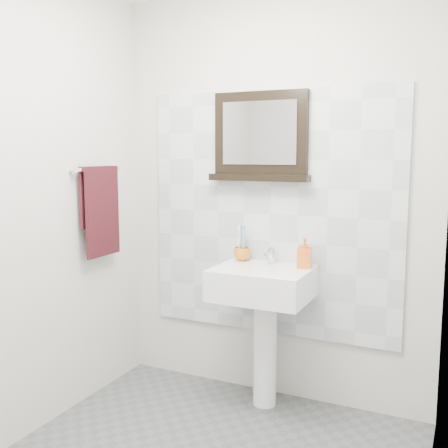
{
  "coord_description": "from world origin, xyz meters",
  "views": [
    {
      "loc": [
        1.11,
        -1.92,
        1.52
      ],
      "look_at": [
        -0.06,
        0.55,
        1.15
      ],
      "focal_mm": 42.0,
      "sensor_mm": 36.0,
      "label": 1
    }
  ],
  "objects_px": {
    "framed_mirror": "(260,139)",
    "hand_towel": "(100,204)",
    "toothbrush_cup": "(242,254)",
    "pedestal_sink": "(263,298)",
    "soap_dispenser": "(305,253)"
  },
  "relations": [
    {
      "from": "framed_mirror",
      "to": "hand_towel",
      "type": "distance_m",
      "value": 1.05
    },
    {
      "from": "toothbrush_cup",
      "to": "hand_towel",
      "type": "height_order",
      "value": "hand_towel"
    },
    {
      "from": "pedestal_sink",
      "to": "toothbrush_cup",
      "type": "height_order",
      "value": "pedestal_sink"
    },
    {
      "from": "framed_mirror",
      "to": "hand_towel",
      "type": "xyz_separation_m",
      "value": [
        -0.88,
        -0.43,
        -0.39
      ]
    },
    {
      "from": "pedestal_sink",
      "to": "soap_dispenser",
      "type": "height_order",
      "value": "soap_dispenser"
    },
    {
      "from": "soap_dispenser",
      "to": "framed_mirror",
      "type": "distance_m",
      "value": 0.74
    },
    {
      "from": "framed_mirror",
      "to": "hand_towel",
      "type": "bearing_deg",
      "value": -154.2
    },
    {
      "from": "pedestal_sink",
      "to": "hand_towel",
      "type": "xyz_separation_m",
      "value": [
        -0.98,
        -0.24,
        0.54
      ]
    },
    {
      "from": "hand_towel",
      "to": "pedestal_sink",
      "type": "bearing_deg",
      "value": 13.76
    },
    {
      "from": "pedestal_sink",
      "to": "framed_mirror",
      "type": "relative_size",
      "value": 1.53
    },
    {
      "from": "toothbrush_cup",
      "to": "hand_towel",
      "type": "xyz_separation_m",
      "value": [
        -0.79,
        -0.37,
        0.31
      ]
    },
    {
      "from": "hand_towel",
      "to": "soap_dispenser",
      "type": "bearing_deg",
      "value": 15.9
    },
    {
      "from": "framed_mirror",
      "to": "hand_towel",
      "type": "height_order",
      "value": "framed_mirror"
    },
    {
      "from": "toothbrush_cup",
      "to": "soap_dispenser",
      "type": "xyz_separation_m",
      "value": [
        0.41,
        -0.03,
        0.05
      ]
    },
    {
      "from": "soap_dispenser",
      "to": "hand_towel",
      "type": "xyz_separation_m",
      "value": [
        -1.19,
        -0.34,
        0.27
      ]
    }
  ]
}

